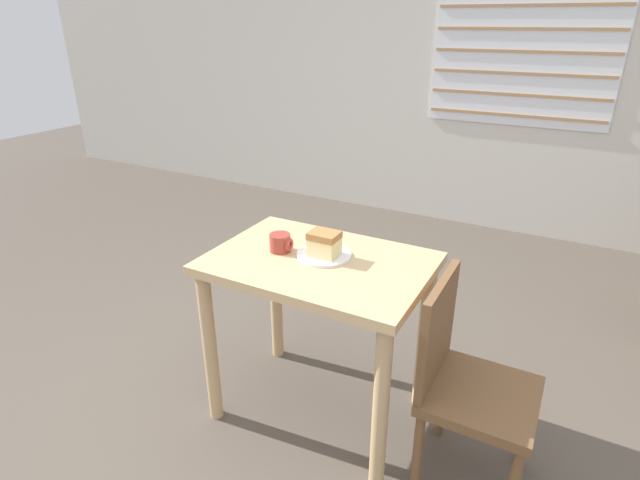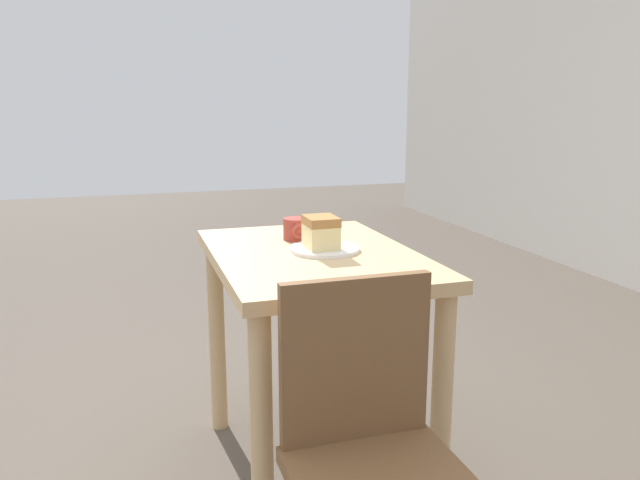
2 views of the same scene
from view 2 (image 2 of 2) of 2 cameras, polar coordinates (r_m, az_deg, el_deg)
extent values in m
cube|color=tan|center=(1.98, -0.64, -1.61)|extent=(0.89, 0.62, 0.04)
cylinder|color=tan|center=(2.42, -9.40, -8.80)|extent=(0.06, 0.06, 0.74)
cylinder|color=tan|center=(1.72, -5.34, -18.12)|extent=(0.06, 0.06, 0.74)
cylinder|color=tan|center=(2.54, 2.45, -7.60)|extent=(0.06, 0.06, 0.74)
cylinder|color=tan|center=(1.88, 11.01, -15.41)|extent=(0.06, 0.06, 0.74)
cube|color=brown|center=(1.54, 3.27, -10.83)|extent=(0.03, 0.38, 0.41)
cylinder|color=white|center=(1.99, 0.40, -0.83)|extent=(0.23, 0.23, 0.01)
cube|color=beige|center=(1.96, 0.08, 0.30)|extent=(0.12, 0.09, 0.07)
cube|color=#A3703D|center=(1.95, 0.09, 1.76)|extent=(0.12, 0.10, 0.03)
cylinder|color=#9E382D|center=(2.14, -2.22, 1.02)|extent=(0.09, 0.09, 0.08)
torus|color=#9E382D|center=(2.10, -1.90, 0.79)|extent=(0.02, 0.06, 0.06)
camera|label=1|loc=(1.49, -68.41, 21.64)|focal=28.00mm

